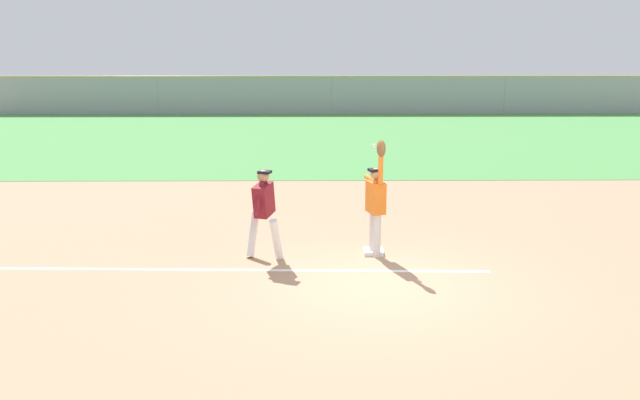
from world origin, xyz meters
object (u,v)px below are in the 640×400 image
(fielder, at_px, (376,199))
(parked_car_tan, at_px, (382,97))
(runner, at_px, (264,208))
(parked_car_silver, at_px, (456,97))
(baseball, at_px, (374,146))
(parked_car_blue, at_px, (297,97))
(parked_car_red, at_px, (208,98))
(first_base, at_px, (374,252))

(fielder, xyz_separation_m, parked_car_tan, (3.24, 30.43, -0.45))
(runner, height_order, parked_car_silver, runner)
(runner, height_order, baseball, baseball)
(parked_car_blue, bearing_deg, parked_car_red, -177.16)
(first_base, xyz_separation_m, fielder, (0.02, -0.10, 1.08))
(fielder, bearing_deg, runner, -11.62)
(parked_car_tan, height_order, parked_car_silver, same)
(fielder, relative_size, parked_car_blue, 0.50)
(parked_car_tan, bearing_deg, parked_car_silver, -1.83)
(baseball, bearing_deg, first_base, -79.61)
(first_base, distance_m, parked_car_red, 30.66)
(first_base, distance_m, parked_car_tan, 30.51)
(baseball, xyz_separation_m, parked_car_silver, (7.94, 30.11, -1.44))
(baseball, xyz_separation_m, parked_car_blue, (-2.15, 30.33, -1.44))
(first_base, height_order, parked_car_tan, parked_car_tan)
(parked_car_blue, bearing_deg, first_base, -90.96)
(runner, distance_m, parked_car_red, 30.46)
(fielder, bearing_deg, parked_car_silver, -120.72)
(parked_car_red, relative_size, parked_car_tan, 1.01)
(fielder, relative_size, baseball, 30.81)
(first_base, height_order, fielder, fielder)
(baseball, xyz_separation_m, parked_car_red, (-7.70, 29.56, -1.44))
(runner, relative_size, baseball, 23.24)
(runner, bearing_deg, parked_car_red, 120.46)
(parked_car_red, relative_size, parked_car_blue, 0.98)
(first_base, distance_m, runner, 2.33)
(fielder, xyz_separation_m, baseball, (-0.04, 0.20, 0.99))
(parked_car_tan, xyz_separation_m, parked_car_silver, (4.66, -0.12, 0.00))
(parked_car_silver, bearing_deg, parked_car_tan, 179.52)
(first_base, bearing_deg, baseball, 100.39)
(first_base, bearing_deg, runner, -172.65)
(baseball, height_order, parked_car_silver, baseball)
(baseball, bearing_deg, parked_car_red, 104.59)
(parked_car_red, relative_size, parked_car_silver, 1.01)
(parked_car_red, bearing_deg, runner, -77.47)
(first_base, distance_m, parked_car_blue, 30.52)
(runner, xyz_separation_m, parked_car_silver, (10.03, 30.48, -0.32))
(fielder, relative_size, runner, 1.33)
(parked_car_red, height_order, parked_car_silver, same)
(first_base, height_order, parked_car_silver, parked_car_silver)
(fielder, bearing_deg, parked_car_tan, -112.19)
(first_base, height_order, parked_car_blue, parked_car_blue)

